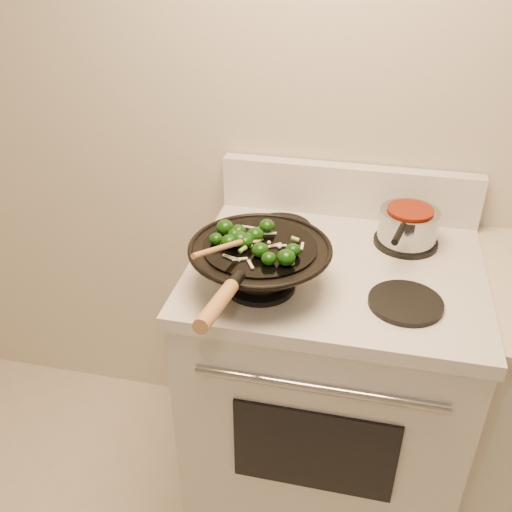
# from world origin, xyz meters

# --- Properties ---
(stove) EXTENTS (0.78, 0.67, 1.08)m
(stove) POSITION_xyz_m (-0.22, 1.17, 0.47)
(stove) COLOR silver
(stove) RESTS_ON ground
(wok) EXTENTS (0.35, 0.59, 0.19)m
(wok) POSITION_xyz_m (-0.40, 1.02, 0.99)
(wok) COLOR black
(wok) RESTS_ON stove
(stirfry) EXTENTS (0.23, 0.20, 0.04)m
(stirfry) POSITION_xyz_m (-0.42, 1.01, 1.06)
(stirfry) COLOR #0D3307
(stirfry) RESTS_ON wok
(wooden_spoon) EXTENTS (0.12, 0.23, 0.07)m
(wooden_spoon) POSITION_xyz_m (-0.45, 0.98, 1.07)
(wooden_spoon) COLOR #A67141
(wooden_spoon) RESTS_ON wok
(saucepan) EXTENTS (0.16, 0.26, 0.10)m
(saucepan) POSITION_xyz_m (-0.04, 1.32, 0.98)
(saucepan) COLOR #989CA1
(saucepan) RESTS_ON stove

